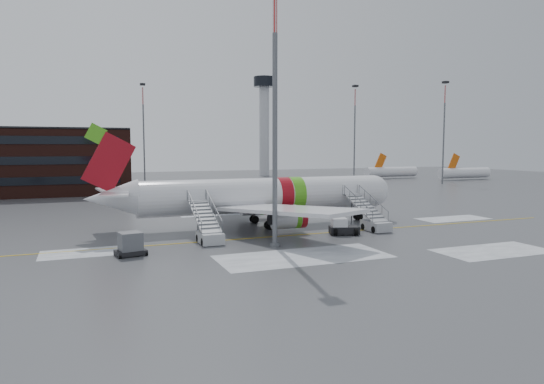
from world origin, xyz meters
name	(u,v)px	position (x,y,z in m)	size (l,w,h in m)	color
ground	(315,232)	(0.00, 0.00, 0.00)	(260.00, 260.00, 0.00)	#494C4F
airliner	(257,196)	(-4.41, 5.43, 3.42)	(35.03, 32.97, 11.18)	silver
airstair_fwd	(372,220)	(6.26, -1.11, 1.06)	(2.05, 7.70, 3.48)	#A2A4A9
airstair_aft	(208,230)	(-11.68, -1.11, 1.06)	(2.05, 7.70, 3.48)	#AAADB1
pushback_tug	(342,227)	(1.90, -2.40, 0.74)	(3.26, 2.82, 1.67)	black
uld_container	(131,245)	(-18.96, -4.43, 0.90)	(2.63, 2.12, 1.92)	black
light_mast_near	(275,108)	(-6.63, -5.33, 12.21)	(1.20, 1.20, 23.48)	#595B60
control_tower	(264,114)	(30.00, 95.00, 18.75)	(6.40, 6.40, 30.00)	#B2B5BA
light_mast_far_ne	(355,127)	(42.00, 62.00, 13.84)	(1.20, 1.20, 24.25)	#595B60
light_mast_far_n	(144,126)	(-8.00, 78.00, 13.84)	(1.20, 1.20, 24.25)	#595B60
light_mast_far_e	(444,126)	(58.00, 48.00, 13.84)	(1.20, 1.20, 24.25)	#595B60
distant_aircraft	(415,179)	(62.50, 64.00, 0.00)	(35.00, 18.00, 8.00)	#D8590C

